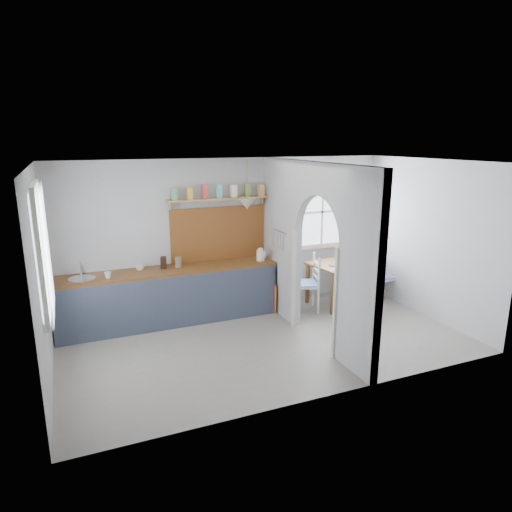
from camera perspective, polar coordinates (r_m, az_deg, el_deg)
name	(u,v)px	position (r m, az deg, el deg)	size (l,w,h in m)	color
floor	(267,342)	(6.84, 1.41, -10.69)	(5.80, 3.20, 0.01)	gray
ceiling	(268,162)	(6.20, 1.56, 11.63)	(5.80, 3.20, 0.01)	#BDBDBD
walls	(268,257)	(6.39, 1.48, -0.09)	(5.81, 3.21, 2.60)	#BDBDBD
partition	(310,241)	(6.72, 6.74, 1.86)	(0.12, 3.20, 2.60)	#BDBDBD
kitchen_window	(40,252)	(5.78, -25.39, 0.51)	(0.10, 1.16, 1.50)	white
nook_window	(322,212)	(8.51, 8.27, 5.49)	(1.76, 0.10, 1.30)	white
counter	(170,295)	(7.52, -10.70, -4.82)	(3.50, 0.60, 0.90)	brown
sink	(82,279)	(7.22, -20.94, -2.72)	(0.40, 0.40, 0.02)	silver
backsplash	(219,233)	(7.74, -4.71, 2.82)	(1.65, 0.03, 0.90)	brown
shelf	(219,196)	(7.56, -4.61, 7.55)	(1.75, 0.20, 0.21)	#B2824D
pendant_lamp	(247,204)	(7.38, -1.12, 6.47)	(0.26, 0.26, 0.16)	white
utensil_rail	(279,231)	(7.41, 2.93, 3.11)	(0.02, 0.02, 0.50)	silver
dining_table	(344,283)	(8.40, 10.91, -3.28)	(1.22, 0.82, 0.76)	brown
chair_left	(304,283)	(7.91, 6.06, -3.39)	(0.45, 0.45, 0.99)	silver
chair_right	(385,276)	(8.83, 15.86, -2.48)	(0.38, 0.38, 0.84)	silver
kettle	(260,254)	(7.71, 0.56, 0.19)	(0.18, 0.14, 0.21)	white
mug_a	(108,275)	(7.10, -18.02, -2.28)	(0.10, 0.10, 0.10)	silver
mug_b	(140,267)	(7.38, -14.28, -1.34)	(0.14, 0.14, 0.11)	beige
knife_block	(163,263)	(7.40, -11.49, -0.81)	(0.09, 0.12, 0.19)	black
jar	(178,262)	(7.43, -9.68, -0.73)	(0.11, 0.11, 0.17)	#72674C
towel_magenta	(275,298)	(7.78, 2.36, -5.31)	(0.02, 0.03, 0.49)	#AE2849
towel_orange	(275,300)	(7.76, 2.45, -5.55)	(0.02, 0.03, 0.47)	orange
bowl	(359,259)	(8.40, 12.77, -0.37)	(0.34, 0.34, 0.08)	white
table_cup	(342,263)	(8.05, 10.69, -0.90)	(0.10, 0.10, 0.09)	#50944F
plate	(333,265)	(8.05, 9.65, -1.12)	(0.17, 0.17, 0.01)	black
vase	(341,255)	(8.43, 10.54, 0.17)	(0.18, 0.18, 0.19)	#67346E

